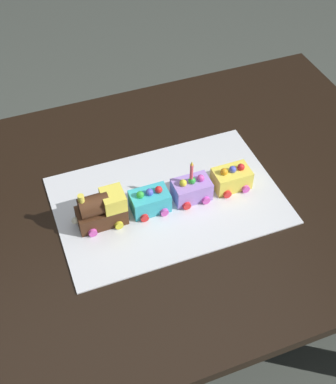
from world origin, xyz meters
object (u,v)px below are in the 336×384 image
object	(u,v)px
cake_locomotive	(101,210)
cake_car_flatbed_lemon	(231,178)
dining_table	(174,220)
cake_car_hopper_turquoise	(150,201)
cake_car_tanker_lavender	(192,189)
birthday_candle	(192,170)

from	to	relation	value
cake_locomotive	cake_car_flatbed_lemon	distance (m)	0.37
dining_table	cake_car_hopper_turquoise	size ratio (longest dim) A/B	14.00
dining_table	cake_car_tanker_lavender	size ratio (longest dim) A/B	14.00
cake_locomotive	cake_car_hopper_turquoise	distance (m)	0.13
birthday_candle	cake_car_tanker_lavender	bearing A→B (deg)	-0.00
cake_car_hopper_turquoise	dining_table	bearing A→B (deg)	19.11
dining_table	birthday_candle	world-z (taller)	birthday_candle
dining_table	cake_car_hopper_turquoise	world-z (taller)	cake_car_hopper_turquoise
cake_car_hopper_turquoise	cake_car_flatbed_lemon	distance (m)	0.24
dining_table	birthday_candle	bearing A→B (deg)	-38.97
cake_locomotive	cake_car_hopper_turquoise	bearing A→B (deg)	-0.00
cake_car_hopper_turquoise	cake_car_tanker_lavender	world-z (taller)	same
cake_locomotive	cake_car_flatbed_lemon	xyz separation A→B (m)	(0.36, -0.00, -0.02)
dining_table	cake_car_hopper_turquoise	xyz separation A→B (m)	(-0.08, -0.03, 0.14)
cake_car_hopper_turquoise	birthday_candle	size ratio (longest dim) A/B	1.68
dining_table	cake_locomotive	xyz separation A→B (m)	(-0.21, -0.03, 0.16)
cake_locomotive	cake_car_tanker_lavender	world-z (taller)	cake_locomotive
dining_table	cake_car_flatbed_lemon	distance (m)	0.21
cake_locomotive	dining_table	bearing A→B (deg)	7.61
cake_car_flatbed_lemon	cake_car_tanker_lavender	bearing A→B (deg)	180.00
dining_table	birthday_candle	xyz separation A→B (m)	(0.03, -0.03, 0.21)
cake_car_tanker_lavender	birthday_candle	size ratio (longest dim) A/B	1.68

